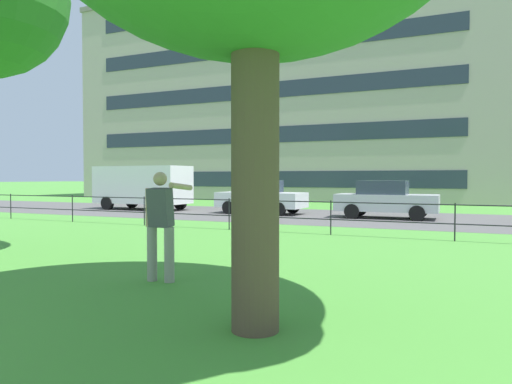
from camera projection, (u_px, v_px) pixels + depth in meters
The scene contains 8 objects.
street_strip at pixel (294, 215), 20.58m from camera, with size 80.00×7.94×0.01m, color #565454.
park_fence at pixel (229, 209), 14.89m from camera, with size 33.10×0.04×1.00m.
person_thrower at pixel (161, 222), 7.48m from camera, with size 0.51×0.78×1.75m.
frisbee at pixel (262, 156), 6.52m from camera, with size 0.33×0.33×0.03m.
panel_van_right at pixel (143, 185), 24.16m from camera, with size 5.07×2.24×2.24m.
car_white_center at pixel (260, 197), 21.44m from camera, with size 4.05×1.91×1.54m.
car_silver_far_right at pixel (386, 199), 19.04m from camera, with size 4.02×1.84×1.54m.
apartment_building_background at pixel (283, 99), 37.39m from camera, with size 32.35×10.26×15.83m.
Camera 1 is at (6.83, -0.42, 1.66)m, focal length 32.92 mm.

